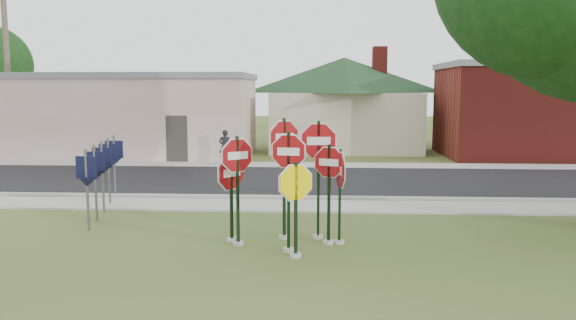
# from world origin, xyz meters

# --- Properties ---
(ground) EXTENTS (120.00, 120.00, 0.00)m
(ground) POSITION_xyz_m (0.00, 0.00, 0.00)
(ground) COLOR #384B1C
(ground) RESTS_ON ground
(sidewalk_near) EXTENTS (60.00, 1.60, 0.06)m
(sidewalk_near) POSITION_xyz_m (0.00, 5.50, 0.03)
(sidewalk_near) COLOR gray
(sidewalk_near) RESTS_ON ground
(road) EXTENTS (60.00, 7.00, 0.04)m
(road) POSITION_xyz_m (0.00, 10.00, 0.02)
(road) COLOR black
(road) RESTS_ON ground
(sidewalk_far) EXTENTS (60.00, 1.60, 0.06)m
(sidewalk_far) POSITION_xyz_m (0.00, 14.30, 0.03)
(sidewalk_far) COLOR gray
(sidewalk_far) RESTS_ON ground
(curb) EXTENTS (60.00, 0.20, 0.14)m
(curb) POSITION_xyz_m (0.00, 6.50, 0.07)
(curb) COLOR gray
(curb) RESTS_ON ground
(stop_sign_center) EXTENTS (1.01, 0.24, 2.65)m
(stop_sign_center) POSITION_xyz_m (-0.02, 0.99, 1.64)
(stop_sign_center) COLOR #A6A29C
(stop_sign_center) RESTS_ON ground
(stop_sign_yellow) EXTENTS (0.94, 0.53, 2.08)m
(stop_sign_yellow) POSITION_xyz_m (0.15, 0.60, 1.23)
(stop_sign_yellow) COLOR #A6A29C
(stop_sign_yellow) RESTS_ON ground
(stop_sign_left) EXTENTS (0.86, 0.63, 2.53)m
(stop_sign_left) POSITION_xyz_m (-1.16, 1.41, 1.56)
(stop_sign_left) COLOR #A6A29C
(stop_sign_left) RESTS_ON ground
(stop_sign_right) EXTENTS (0.92, 0.35, 2.32)m
(stop_sign_right) POSITION_xyz_m (0.84, 1.63, 1.40)
(stop_sign_right) COLOR #A6A29C
(stop_sign_right) RESTS_ON ground
(stop_sign_back_right) EXTENTS (1.15, 0.24, 2.84)m
(stop_sign_back_right) POSITION_xyz_m (0.60, 2.07, 1.81)
(stop_sign_back_right) COLOR #A6A29C
(stop_sign_back_right) RESTS_ON ground
(stop_sign_back_left) EXTENTS (0.86, 0.66, 2.89)m
(stop_sign_back_left) POSITION_xyz_m (-0.18, 2.02, 1.83)
(stop_sign_back_left) COLOR #A6A29C
(stop_sign_back_left) RESTS_ON ground
(stop_sign_far_right) EXTENTS (0.24, 1.13, 2.24)m
(stop_sign_far_right) POSITION_xyz_m (1.07, 1.66, 1.36)
(stop_sign_far_right) COLOR #A6A29C
(stop_sign_far_right) RESTS_ON ground
(stop_sign_far_left) EXTENTS (0.66, 0.93, 2.14)m
(stop_sign_far_left) POSITION_xyz_m (-1.35, 1.70, 1.28)
(stop_sign_far_left) COLOR #A6A29C
(stop_sign_far_left) RESTS_ON ground
(route_sign_row) EXTENTS (1.43, 4.63, 2.00)m
(route_sign_row) POSITION_xyz_m (-5.40, 4.50, 1.22)
(route_sign_row) COLOR #59595E
(route_sign_row) RESTS_ON ground
(building_stucco) EXTENTS (12.20, 6.20, 4.20)m
(building_stucco) POSITION_xyz_m (-9.00, 18.00, 2.15)
(building_stucco) COLOR silver
(building_stucco) RESTS_ON ground
(building_house) EXTENTS (11.60, 11.60, 6.20)m
(building_house) POSITION_xyz_m (2.00, 22.00, 3.65)
(building_house) COLOR beige
(building_house) RESTS_ON ground
(building_brick) EXTENTS (10.20, 6.20, 4.75)m
(building_brick) POSITION_xyz_m (12.00, 18.50, 2.40)
(building_brick) COLOR maroon
(building_brick) RESTS_ON ground
(utility_pole_near) EXTENTS (2.20, 0.26, 9.50)m
(utility_pole_near) POSITION_xyz_m (-14.00, 15.20, 4.97)
(utility_pole_near) COLOR brown
(utility_pole_near) RESTS_ON ground
(pedestrian) EXTENTS (0.58, 0.40, 1.53)m
(pedestrian) POSITION_xyz_m (-3.65, 14.44, 0.83)
(pedestrian) COLOR black
(pedestrian) RESTS_ON sidewalk_far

